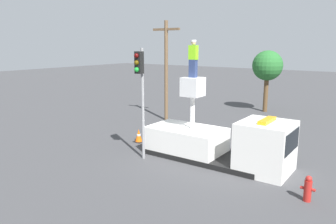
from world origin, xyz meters
TOP-DOWN VIEW (x-y plane):
  - ground_plane at (0.00, 0.00)m, footprint 120.00×120.00m
  - bucket_truck at (0.70, 0.00)m, footprint 6.95×2.32m
  - worker at (-0.75, 0.00)m, footprint 0.40×0.26m
  - traffic_light_pole at (-2.44, -1.86)m, footprint 0.34×0.57m
  - fire_hydrant at (5.11, -1.81)m, footprint 0.51×0.27m
  - traffic_cone_rear at (-4.42, 0.26)m, footprint 0.51×0.51m
  - tree_left_bg at (-1.50, 12.84)m, footprint 2.41×2.41m
  - utility_pole at (-6.32, 5.59)m, footprint 2.20×0.26m

SIDE VIEW (x-z plane):
  - ground_plane at x=0.00m, z-range 0.00..0.00m
  - traffic_cone_rear at x=-4.42m, z-range -0.02..0.72m
  - fire_hydrant at x=5.11m, z-range -0.01..0.94m
  - bucket_truck at x=0.70m, z-range -1.07..2.82m
  - tree_left_bg at x=-1.50m, z-range 1.22..6.20m
  - traffic_light_pole at x=-2.44m, z-range 1.10..6.37m
  - utility_pole at x=-6.32m, z-range 0.31..7.37m
  - worker at x=-0.75m, z-range 3.90..5.65m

